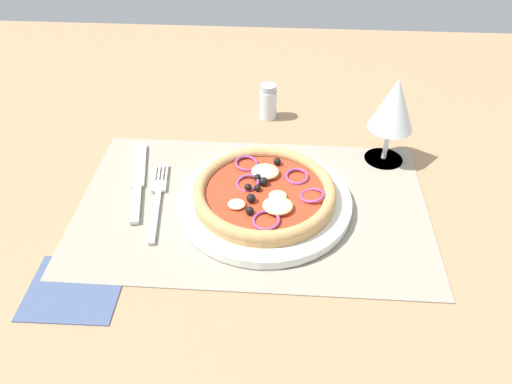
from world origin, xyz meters
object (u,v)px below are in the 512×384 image
object	(u,v)px
wine_glass	(394,106)
pepper_shaker	(268,102)
plate	(264,203)
pizza	(265,193)
fork	(158,196)
knife	(138,179)
napkin	(74,288)

from	to	relation	value
wine_glass	pepper_shaker	distance (cm)	24.57
wine_glass	pepper_shaker	world-z (taller)	wine_glass
plate	wine_glass	size ratio (longest dim) A/B	1.73
pizza	pepper_shaker	distance (cm)	26.00
wine_glass	fork	bearing A→B (deg)	-160.39
knife	napkin	distance (cm)	21.88
pizza	napkin	bearing A→B (deg)	-143.59
pizza	napkin	size ratio (longest dim) A/B	1.81
plate	napkin	world-z (taller)	plate
wine_glass	napkin	xyz separation A→B (cm)	(-42.31, -30.56, -10.06)
napkin	plate	bearing A→B (deg)	36.44
wine_glass	pepper_shaker	bearing A→B (deg)	148.33
plate	knife	world-z (taller)	plate
plate	napkin	size ratio (longest dim) A/B	2.22
fork	pepper_shaker	bearing A→B (deg)	-39.28
plate	pepper_shaker	xyz separation A→B (cm)	(-0.67, 26.00, 2.17)
plate	napkin	bearing A→B (deg)	-143.56
knife	napkin	bearing A→B (deg)	161.65
plate	pizza	bearing A→B (deg)	18.53
pizza	pepper_shaker	world-z (taller)	pepper_shaker
pizza	napkin	distance (cm)	28.68
pizza	pepper_shaker	size ratio (longest dim) A/B	3.13
plate	knife	size ratio (longest dim) A/B	1.29
plate	fork	world-z (taller)	plate
knife	wine_glass	xyz separation A→B (cm)	(39.61, 8.86, 9.59)
plate	pizza	distance (cm)	1.80
knife	wine_glass	size ratio (longest dim) A/B	1.34
napkin	pepper_shaker	bearing A→B (deg)	62.59
pizza	wine_glass	xyz separation A→B (cm)	(19.33, 13.62, 7.36)
fork	wine_glass	xyz separation A→B (cm)	(35.62, 12.69, 9.62)
plate	wine_glass	bearing A→B (deg)	35.13
wine_glass	pepper_shaker	xyz separation A→B (cm)	(-20.05, 12.37, -6.99)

